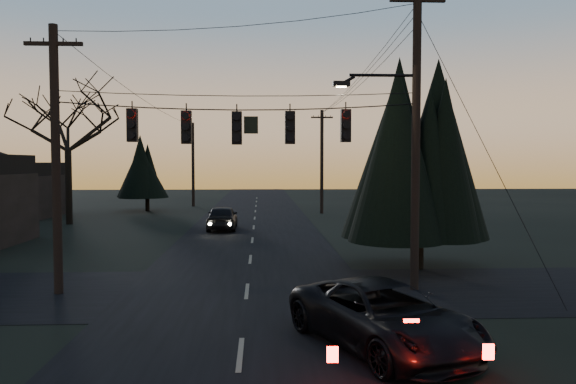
{
  "coord_description": "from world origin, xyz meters",
  "views": [
    {
      "loc": [
        0.45,
        -8.05,
        4.19
      ],
      "look_at": [
        1.34,
        10.03,
        3.24
      ],
      "focal_mm": 35.0,
      "sensor_mm": 36.0,
      "label": 1
    }
  ],
  "objects_px": {
    "utility_pole_far_l": "(193,206)",
    "utility_pole_far_r": "(322,213)",
    "evergreen_right": "(420,154)",
    "utility_pole_left": "(59,294)",
    "utility_pole_right": "(414,290)",
    "suv_near": "(383,317)",
    "sedan_oncoming_a": "(222,218)"
  },
  "relations": [
    {
      "from": "utility_pole_right",
      "to": "sedan_oncoming_a",
      "type": "height_order",
      "value": "utility_pole_right"
    },
    {
      "from": "evergreen_right",
      "to": "suv_near",
      "type": "distance_m",
      "value": 10.66
    },
    {
      "from": "suv_near",
      "to": "sedan_oncoming_a",
      "type": "height_order",
      "value": "sedan_oncoming_a"
    },
    {
      "from": "utility_pole_left",
      "to": "sedan_oncoming_a",
      "type": "bearing_deg",
      "value": 76.44
    },
    {
      "from": "utility_pole_left",
      "to": "sedan_oncoming_a",
      "type": "height_order",
      "value": "utility_pole_left"
    },
    {
      "from": "suv_near",
      "to": "sedan_oncoming_a",
      "type": "distance_m",
      "value": 23.21
    },
    {
      "from": "utility_pole_far_l",
      "to": "utility_pole_far_r",
      "type": "bearing_deg",
      "value": -34.82
    },
    {
      "from": "evergreen_right",
      "to": "sedan_oncoming_a",
      "type": "bearing_deg",
      "value": 122.88
    },
    {
      "from": "utility_pole_far_r",
      "to": "suv_near",
      "type": "bearing_deg",
      "value": -93.9
    },
    {
      "from": "utility_pole_left",
      "to": "suv_near",
      "type": "bearing_deg",
      "value": -32.07
    },
    {
      "from": "utility_pole_far_r",
      "to": "evergreen_right",
      "type": "relative_size",
      "value": 1.08
    },
    {
      "from": "utility_pole_far_r",
      "to": "utility_pole_right",
      "type": "bearing_deg",
      "value": -90.0
    },
    {
      "from": "suv_near",
      "to": "utility_pole_left",
      "type": "bearing_deg",
      "value": 124.76
    },
    {
      "from": "utility_pole_far_r",
      "to": "evergreen_right",
      "type": "distance_m",
      "value": 24.88
    },
    {
      "from": "suv_near",
      "to": "utility_pole_far_l",
      "type": "bearing_deg",
      "value": 79.26
    },
    {
      "from": "utility_pole_right",
      "to": "evergreen_right",
      "type": "distance_m",
      "value": 5.89
    },
    {
      "from": "utility_pole_left",
      "to": "evergreen_right",
      "type": "bearing_deg",
      "value": 15.71
    },
    {
      "from": "utility_pole_right",
      "to": "utility_pole_far_l",
      "type": "bearing_deg",
      "value": 107.72
    },
    {
      "from": "utility_pole_right",
      "to": "utility_pole_far_r",
      "type": "xyz_separation_m",
      "value": [
        0.0,
        28.0,
        0.0
      ]
    },
    {
      "from": "suv_near",
      "to": "sedan_oncoming_a",
      "type": "xyz_separation_m",
      "value": [
        -5.13,
        22.64,
        0.03
      ]
    },
    {
      "from": "utility_pole_left",
      "to": "evergreen_right",
      "type": "distance_m",
      "value": 13.92
    },
    {
      "from": "utility_pole_left",
      "to": "suv_near",
      "type": "xyz_separation_m",
      "value": [
        9.2,
        -5.77,
        0.74
      ]
    },
    {
      "from": "utility_pole_far_l",
      "to": "sedan_oncoming_a",
      "type": "distance_m",
      "value": 19.57
    },
    {
      "from": "utility_pole_left",
      "to": "utility_pole_far_r",
      "type": "bearing_deg",
      "value": 67.67
    },
    {
      "from": "evergreen_right",
      "to": "suv_near",
      "type": "xyz_separation_m",
      "value": [
        -3.47,
        -9.33,
        -3.8
      ]
    },
    {
      "from": "utility_pole_far_l",
      "to": "suv_near",
      "type": "relative_size",
      "value": 1.51
    },
    {
      "from": "utility_pole_far_l",
      "to": "utility_pole_left",
      "type": "bearing_deg",
      "value": -90.0
    },
    {
      "from": "evergreen_right",
      "to": "suv_near",
      "type": "bearing_deg",
      "value": -110.42
    },
    {
      "from": "suv_near",
      "to": "evergreen_right",
      "type": "bearing_deg",
      "value": 46.41
    },
    {
      "from": "utility_pole_right",
      "to": "suv_near",
      "type": "height_order",
      "value": "utility_pole_right"
    },
    {
      "from": "utility_pole_far_r",
      "to": "utility_pole_far_l",
      "type": "height_order",
      "value": "utility_pole_far_r"
    },
    {
      "from": "utility_pole_right",
      "to": "utility_pole_far_l",
      "type": "distance_m",
      "value": 37.79
    }
  ]
}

